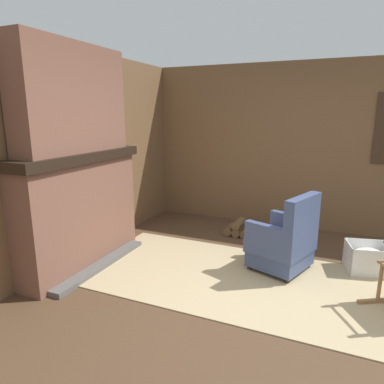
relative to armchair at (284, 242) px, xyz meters
name	(u,v)px	position (x,y,z in m)	size (l,w,h in m)	color
ground_plane	(271,303)	(0.01, -0.79, -0.35)	(14.00, 14.00, 0.00)	#4C3523
wood_panel_wall_left	(63,159)	(-2.51, -0.79, 0.95)	(0.06, 5.59, 2.61)	brown
wood_panel_wall_back	(308,147)	(0.04, 1.73, 0.96)	(5.59, 0.09, 2.61)	brown
fireplace_hearth	(82,210)	(-2.29, -0.79, 0.34)	(0.58, 1.84, 1.39)	brown
chimney_breast	(72,99)	(-2.30, -0.79, 1.64)	(0.32, 1.53, 1.19)	brown
area_rug	(245,280)	(-0.35, -0.43, -0.35)	(3.72, 1.73, 0.01)	tan
armchair	(284,242)	(0.00, 0.00, 0.00)	(0.80, 0.83, 0.95)	#3D4C75
firewood_stack	(239,229)	(-0.82, 0.99, -0.26)	(0.40, 0.36, 0.24)	brown
laundry_basket	(368,258)	(0.92, 0.35, -0.18)	(0.54, 0.48, 0.34)	white
oil_lamp_vase	(30,148)	(-2.34, -1.40, 1.15)	(0.13, 0.13, 0.30)	#B24C42
storage_case	(86,145)	(-2.34, -0.57, 1.11)	(0.16, 0.20, 0.14)	brown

